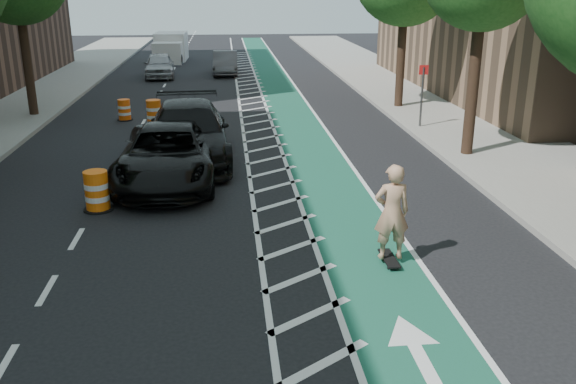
{
  "coord_description": "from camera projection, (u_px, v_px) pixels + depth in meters",
  "views": [
    {
      "loc": [
        0.21,
        -10.42,
        5.35
      ],
      "look_at": [
        1.46,
        1.93,
        1.1
      ],
      "focal_mm": 38.0,
      "sensor_mm": 36.0,
      "label": 1
    }
  ],
  "objects": [
    {
      "name": "curb_right",
      "position": [
        422.0,
        141.0,
        21.58
      ],
      "size": [
        0.12,
        90.0,
        0.16
      ],
      "primitive_type": "cube",
      "color": "gray",
      "rests_on": "ground"
    },
    {
      "name": "barrel_c",
      "position": [
        124.0,
        110.0,
        25.09
      ],
      "size": [
        0.63,
        0.63,
        0.86
      ],
      "color": "#FF5B0D",
      "rests_on": "ground"
    },
    {
      "name": "car_silver",
      "position": [
        159.0,
        65.0,
        36.62
      ],
      "size": [
        1.98,
        4.31,
        1.43
      ],
      "primitive_type": "imported",
      "rotation": [
        0.0,
        0.0,
        0.07
      ],
      "color": "#A8A9AE",
      "rests_on": "ground"
    },
    {
      "name": "curb_left",
      "position": [
        9.0,
        151.0,
        20.24
      ],
      "size": [
        0.12,
        90.0,
        0.16
      ],
      "primitive_type": "cube",
      "color": "gray",
      "rests_on": "ground"
    },
    {
      "name": "box_truck",
      "position": [
        171.0,
        48.0,
        44.28
      ],
      "size": [
        2.28,
        4.81,
        1.98
      ],
      "rotation": [
        0.0,
        0.0,
        -0.03
      ],
      "color": "white",
      "rests_on": "ground"
    },
    {
      "name": "ground",
      "position": [
        222.0,
        282.0,
        11.52
      ],
      "size": [
        120.0,
        120.0,
        0.0
      ],
      "primitive_type": "plane",
      "color": "black",
      "rests_on": "ground"
    },
    {
      "name": "skateboard",
      "position": [
        389.0,
        258.0,
        12.29
      ],
      "size": [
        0.26,
        0.9,
        0.12
      ],
      "rotation": [
        0.0,
        0.0,
        0.01
      ],
      "color": "black",
      "rests_on": "ground"
    },
    {
      "name": "buffer_strip",
      "position": [
        266.0,
        147.0,
        21.08
      ],
      "size": [
        1.4,
        90.0,
        0.01
      ],
      "primitive_type": "cube",
      "color": "silver",
      "rests_on": "ground"
    },
    {
      "name": "suv_far",
      "position": [
        188.0,
        133.0,
        19.21
      ],
      "size": [
        2.86,
        6.32,
        1.8
      ],
      "primitive_type": "imported",
      "rotation": [
        0.0,
        0.0,
        0.06
      ],
      "color": "black",
      "rests_on": "ground"
    },
    {
      "name": "skateboarder",
      "position": [
        392.0,
        212.0,
        11.97
      ],
      "size": [
        0.72,
        0.47,
        1.96
      ],
      "primitive_type": "imported",
      "rotation": [
        0.0,
        0.0,
        3.15
      ],
      "color": "tan",
      "rests_on": "skateboard"
    },
    {
      "name": "bike_lane",
      "position": [
        309.0,
        146.0,
        21.22
      ],
      "size": [
        2.0,
        90.0,
        0.01
      ],
      "primitive_type": "cube",
      "color": "#185539",
      "rests_on": "ground"
    },
    {
      "name": "barrel_b",
      "position": [
        154.0,
        113.0,
        24.29
      ],
      "size": [
        0.73,
        0.73,
        0.99
      ],
      "color": "#FF620D",
      "rests_on": "ground"
    },
    {
      "name": "sign_post",
      "position": [
        422.0,
        95.0,
        23.11
      ],
      "size": [
        0.35,
        0.08,
        2.47
      ],
      "color": "#4C4C4C",
      "rests_on": "ground"
    },
    {
      "name": "sidewalk_right",
      "position": [
        488.0,
        139.0,
        21.82
      ],
      "size": [
        5.0,
        90.0,
        0.15
      ],
      "primitive_type": "cube",
      "color": "gray",
      "rests_on": "ground"
    },
    {
      "name": "suv_near",
      "position": [
        168.0,
        155.0,
        17.15
      ],
      "size": [
        2.7,
        5.75,
        1.59
      ],
      "primitive_type": "imported",
      "rotation": [
        0.0,
        0.0,
        -0.01
      ],
      "color": "black",
      "rests_on": "ground"
    },
    {
      "name": "barrel_a",
      "position": [
        97.0,
        192.0,
        15.06
      ],
      "size": [
        0.74,
        0.74,
        1.01
      ],
      "color": "orange",
      "rests_on": "ground"
    },
    {
      "name": "car_grey",
      "position": [
        225.0,
        63.0,
        37.83
      ],
      "size": [
        1.53,
        4.26,
        1.4
      ],
      "primitive_type": "imported",
      "rotation": [
        0.0,
        0.0,
        -0.01
      ],
      "color": "#555459",
      "rests_on": "ground"
    }
  ]
}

